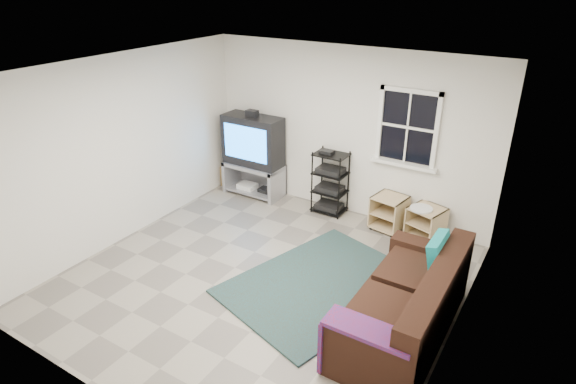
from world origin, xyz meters
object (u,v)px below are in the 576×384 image
Objects in this scene: tv_unit at (254,149)px; sofa at (406,307)px; side_table_left at (390,211)px; av_rack at (330,186)px; side_table_right at (427,221)px.

tv_unit reaches higher than sofa.
sofa reaches higher than side_table_left.
tv_unit reaches higher than av_rack.
tv_unit is 0.72× the size of sofa.
side_table_right is at bearing -1.08° from side_table_left.
sofa is (3.42, -2.04, -0.49)m from tv_unit.
side_table_left is 0.26× the size of sofa.
av_rack is 2.91m from sofa.
side_table_left is 2.32m from sofa.
side_table_right is (0.56, -0.01, 0.00)m from side_table_left.
av_rack is 1.03m from side_table_left.
tv_unit is 1.47m from av_rack.
av_rack is 1.94× the size of side_table_left.
side_table_left is 0.56m from side_table_right.
sofa is (0.98, -2.11, 0.05)m from side_table_left.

